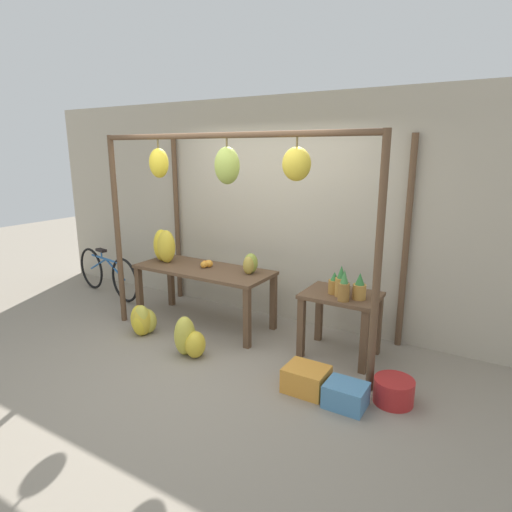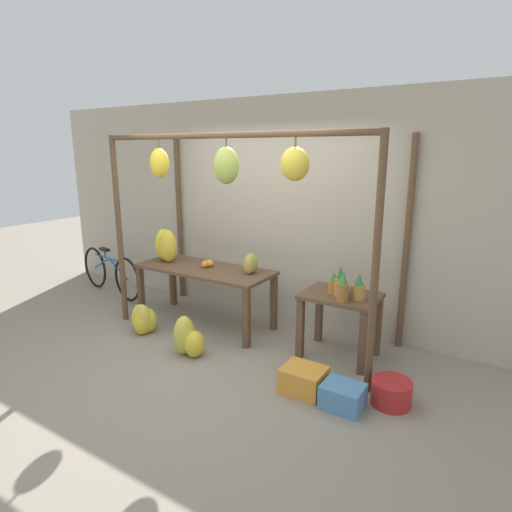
{
  "view_description": "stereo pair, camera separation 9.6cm",
  "coord_description": "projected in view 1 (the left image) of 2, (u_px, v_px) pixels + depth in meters",
  "views": [
    {
      "loc": [
        2.55,
        -3.22,
        2.15
      ],
      "look_at": [
        0.12,
        0.82,
        0.99
      ],
      "focal_mm": 30.0,
      "sensor_mm": 36.0,
      "label": 1
    },
    {
      "loc": [
        2.63,
        -3.17,
        2.15
      ],
      "look_at": [
        0.12,
        0.82,
        0.99
      ],
      "focal_mm": 30.0,
      "sensor_mm": 36.0,
      "label": 2
    }
  ],
  "objects": [
    {
      "name": "display_table_side",
      "position": [
        341.0,
        308.0,
        4.5
      ],
      "size": [
        0.78,
        0.59,
        0.7
      ],
      "color": "brown",
      "rests_on": "ground_plane"
    },
    {
      "name": "fruit_crate_white",
      "position": [
        306.0,
        379.0,
        3.92
      ],
      "size": [
        0.39,
        0.32,
        0.23
      ],
      "color": "orange",
      "rests_on": "ground_plane"
    },
    {
      "name": "ground_plane",
      "position": [
        206.0,
        362.0,
        4.47
      ],
      "size": [
        20.0,
        20.0,
        0.0
      ],
      "primitive_type": "plane",
      "color": "gray"
    },
    {
      "name": "stall_awning",
      "position": [
        239.0,
        194.0,
        4.52
      ],
      "size": [
        3.3,
        1.26,
        2.33
      ],
      "color": "brown",
      "rests_on": "ground_plane"
    },
    {
      "name": "parked_bicycle",
      "position": [
        107.0,
        273.0,
        6.49
      ],
      "size": [
        1.59,
        0.33,
        0.7
      ],
      "color": "black",
      "rests_on": "ground_plane"
    },
    {
      "name": "banana_pile_ground_right",
      "position": [
        189.0,
        340.0,
        4.59
      ],
      "size": [
        0.37,
        0.3,
        0.43
      ],
      "color": "gold",
      "rests_on": "ground_plane"
    },
    {
      "name": "blue_bucket",
      "position": [
        394.0,
        391.0,
        3.73
      ],
      "size": [
        0.35,
        0.35,
        0.22
      ],
      "color": "#AD2323",
      "rests_on": "ground_plane"
    },
    {
      "name": "papaya_pile",
      "position": [
        250.0,
        264.0,
        5.03
      ],
      "size": [
        0.22,
        0.24,
        0.24
      ],
      "color": "#B2993D",
      "rests_on": "display_table_main"
    },
    {
      "name": "orange_pile",
      "position": [
        206.0,
        264.0,
        5.32
      ],
      "size": [
        0.14,
        0.15,
        0.09
      ],
      "color": "orange",
      "rests_on": "display_table_main"
    },
    {
      "name": "shop_wall_back",
      "position": [
        278.0,
        211.0,
        5.43
      ],
      "size": [
        8.0,
        0.08,
        2.8
      ],
      "color": "#B2A893",
      "rests_on": "ground_plane"
    },
    {
      "name": "pineapple_cluster",
      "position": [
        345.0,
        285.0,
        4.35
      ],
      "size": [
        0.41,
        0.35,
        0.32
      ],
      "color": "#B27F38",
      "rests_on": "display_table_side"
    },
    {
      "name": "banana_pile_ground_left",
      "position": [
        142.0,
        321.0,
        5.11
      ],
      "size": [
        0.36,
        0.36,
        0.38
      ],
      "color": "gold",
      "rests_on": "ground_plane"
    },
    {
      "name": "display_table_main",
      "position": [
        204.0,
        276.0,
        5.32
      ],
      "size": [
        1.75,
        0.7,
        0.74
      ],
      "color": "brown",
      "rests_on": "ground_plane"
    },
    {
      "name": "banana_pile_on_table",
      "position": [
        164.0,
        246.0,
        5.55
      ],
      "size": [
        0.38,
        0.31,
        0.43
      ],
      "color": "gold",
      "rests_on": "display_table_main"
    },
    {
      "name": "fruit_crate_purple",
      "position": [
        346.0,
        395.0,
        3.68
      ],
      "size": [
        0.35,
        0.29,
        0.21
      ],
      "color": "#4C84B2",
      "rests_on": "ground_plane"
    }
  ]
}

